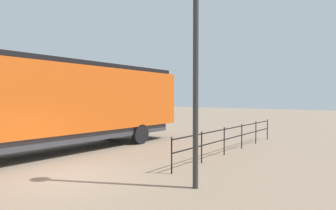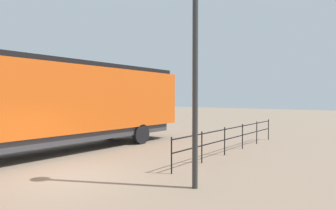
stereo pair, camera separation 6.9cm
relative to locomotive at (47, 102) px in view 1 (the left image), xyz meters
name	(u,v)px [view 1 (the left image)]	position (x,y,z in m)	size (l,w,h in m)	color
ground_plane	(68,177)	(4.07, -1.52, -2.41)	(120.00, 120.00, 0.00)	#84705B
locomotive	(47,102)	(0.00, 0.00, 0.00)	(3.02, 16.57, 4.32)	#D15114
lamp_post	(196,21)	(7.90, 0.13, 2.35)	(0.52, 0.52, 6.82)	#2D2D2D
platform_fence	(234,135)	(6.47, 5.81, -1.59)	(0.05, 9.89, 1.26)	black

